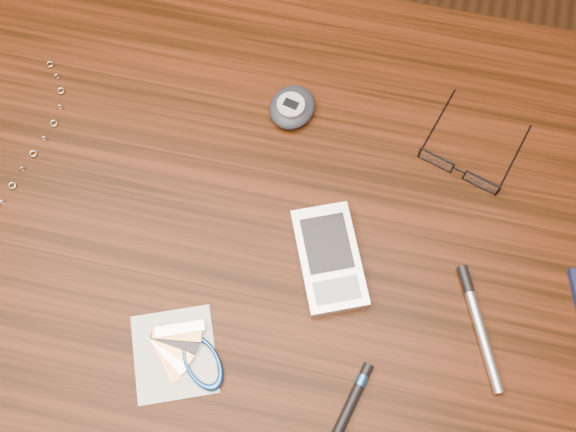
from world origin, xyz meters
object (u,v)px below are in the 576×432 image
(pda_phone, at_px, (329,258))
(pedometer, at_px, (292,107))
(desk, at_px, (242,248))
(notepad_keys, at_px, (188,356))
(silver_pen, at_px, (477,318))
(eyeglasses, at_px, (461,168))

(pda_phone, height_order, pedometer, pedometer)
(desk, height_order, pedometer, pedometer)
(notepad_keys, height_order, silver_pen, same)
(eyeglasses, relative_size, pedometer, 1.83)
(pedometer, bearing_deg, desk, -101.48)
(pda_phone, xyz_separation_m, pedometer, (-0.08, 0.18, 0.00))
(eyeglasses, xyz_separation_m, pda_phone, (-0.13, -0.14, -0.00))
(pedometer, height_order, notepad_keys, pedometer)
(pda_phone, bearing_deg, desk, 167.67)
(desk, xyz_separation_m, eyeglasses, (0.24, 0.12, 0.11))
(desk, height_order, pda_phone, pda_phone)
(eyeglasses, xyz_separation_m, pedometer, (-0.21, 0.04, 0.00))
(pda_phone, relative_size, silver_pen, 1.03)
(notepad_keys, bearing_deg, desk, 85.23)
(desk, distance_m, notepad_keys, 0.20)
(pedometer, distance_m, silver_pen, 0.33)
(eyeglasses, distance_m, silver_pen, 0.18)
(notepad_keys, bearing_deg, pda_phone, 47.73)
(pda_phone, bearing_deg, pedometer, 114.68)
(pda_phone, bearing_deg, notepad_keys, -132.27)
(notepad_keys, distance_m, silver_pen, 0.32)
(eyeglasses, xyz_separation_m, notepad_keys, (-0.26, -0.28, -0.01))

